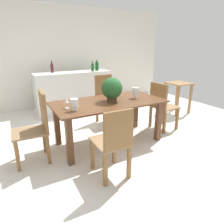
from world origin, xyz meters
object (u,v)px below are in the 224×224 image
Objects in this scene: dining_table at (109,109)px; flower_centerpiece at (112,89)px; chair_head_end at (37,125)px; chair_foot_end at (161,104)px; chair_far_right at (106,97)px; kitchen_counter at (74,92)px; wine_bottle_tall at (93,67)px; side_table at (178,91)px; wine_bottle_green at (52,68)px; wine_bottle_amber at (97,66)px; chair_near_left at (114,141)px; crystal_vase_center_near at (74,103)px; crystal_vase_left at (136,92)px; wine_glass at (66,101)px.

flower_centerpiece is at bearing -23.22° from dining_table.
chair_head_end is 1.26m from flower_centerpiece.
chair_far_right is at bearing 35.25° from chair_foot_end.
dining_table is at bearing -92.00° from kitchen_counter.
wine_bottle_tall is 2.19m from side_table.
side_table is (1.70, -1.27, -0.54)m from wine_bottle_tall.
wine_bottle_green is 1.04× the size of wine_bottle_amber.
wine_bottle_green reaches higher than wine_bottle_amber.
wine_bottle_green is (-1.55, 2.12, 0.57)m from chair_foot_end.
side_table is at bearing -36.87° from wine_bottle_tall.
wine_bottle_amber reaches higher than side_table.
flower_centerpiece is 1.40× the size of wine_bottle_green.
wine_bottle_green reaches higher than kitchen_counter.
wine_bottle_green is at bearing -89.12° from chair_near_left.
chair_far_right is 1.35× the size of side_table.
dining_table is at bearing 16.89° from crystal_vase_center_near.
chair_head_end is 1.00× the size of chair_far_right.
wine_bottle_amber reaches higher than kitchen_counter.
kitchen_counter is (-1.09, 1.98, -0.03)m from chair_foot_end.
crystal_vase_center_near is (-1.14, -0.15, -0.01)m from crystal_vase_left.
side_table reaches higher than dining_table.
wine_bottle_tall is (1.26, 1.91, 0.24)m from wine_glass.
chair_far_right is at bearing 95.22° from crystal_vase_left.
chair_head_end is 1.08× the size of chair_foot_end.
kitchen_counter is at bearing 24.75° from chair_foot_end.
wine_bottle_green reaches higher than chair_near_left.
crystal_vase_center_near is at bearing -70.37° from chair_near_left.
kitchen_counter is 2.49× the size of side_table.
dining_table is at bearing -79.41° from wine_bottle_green.
chair_far_right is 1.12m from kitchen_counter.
crystal_vase_center_near is at bearing -163.11° from dining_table.
flower_centerpiece is 2.25× the size of crystal_vase_center_near.
chair_near_left reaches higher than side_table.
wine_bottle_amber is (0.64, -0.01, 0.60)m from kitchen_counter.
side_table is at bearing -41.44° from wine_bottle_amber.
wine_bottle_tall is 0.93× the size of wine_bottle_amber.
flower_centerpiece is 2.19m from wine_bottle_green.
dining_table is at bearing 85.61° from chair_foot_end.
chair_near_left is 1.81m from chair_foot_end.
flower_centerpiece reaches higher than chair_foot_end.
kitchen_counter reaches higher than crystal_vase_center_near.
kitchen_counter is 7.59× the size of wine_bottle_tall.
wine_bottle_amber is (-0.45, 1.97, 0.57)m from chair_foot_end.
side_table is at bearing 15.86° from flower_centerpiece.
dining_table is 0.99m from chair_near_left.
dining_table is 2.01m from wine_bottle_tall.
wine_bottle_tall reaches higher than wine_glass.
flower_centerpiece is 2.65× the size of wine_glass.
chair_near_left is 3.07m from wine_bottle_green.
chair_head_end reaches higher than side_table.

